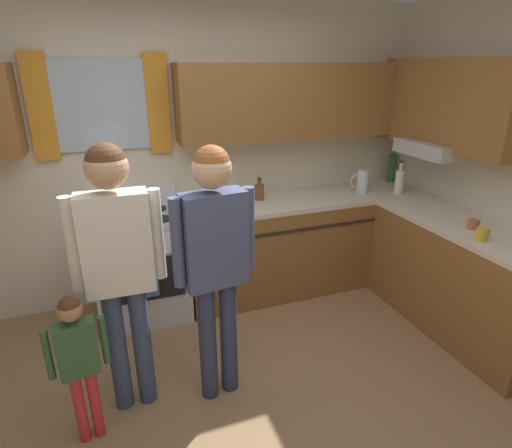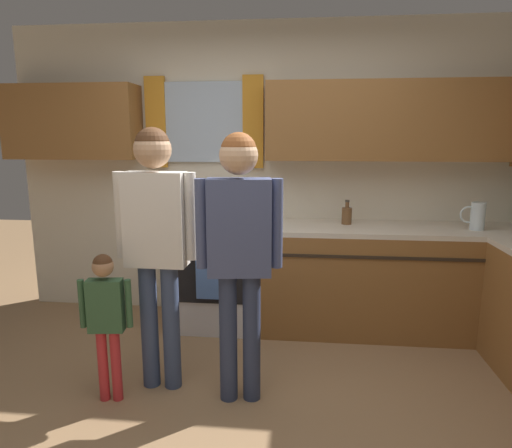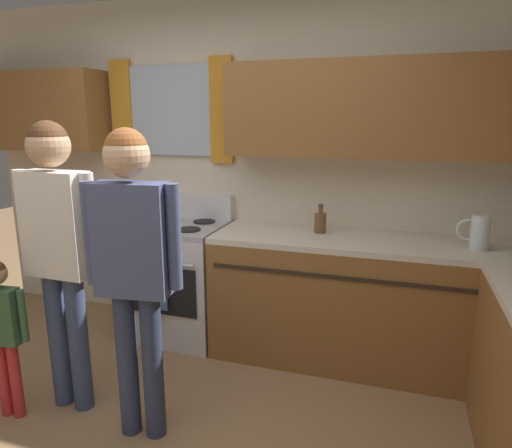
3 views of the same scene
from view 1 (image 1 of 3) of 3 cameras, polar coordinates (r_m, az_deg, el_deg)
ground_plane at (r=2.76m, az=-1.24°, el=-26.93°), size 12.00×12.00×0.00m
back_wall_unit at (r=3.68m, az=-10.04°, el=11.69°), size 4.60×0.42×2.60m
kitchen_counter_run at (r=3.87m, az=14.28°, el=-4.06°), size 2.33×2.18×0.90m
stove_oven at (r=3.66m, az=-15.60°, el=-5.41°), size 0.74×0.67×1.10m
bottle_milk_white at (r=4.18m, az=19.14°, el=5.62°), size 0.08×0.08×0.31m
bottle_squat_brown at (r=3.76m, az=0.48°, el=4.49°), size 0.08×0.08×0.21m
bottle_wine_green at (r=4.58m, az=18.21°, el=7.43°), size 0.08×0.08×0.39m
cup_terracotta at (r=3.49m, az=27.74°, el=-0.01°), size 0.11×0.07×0.08m
mug_mustard_yellow at (r=3.29m, az=28.69°, el=-1.24°), size 0.12×0.08×0.09m
water_pitcher at (r=4.10m, az=14.39°, el=5.71°), size 0.19×0.11×0.22m
adult_holding_child at (r=2.45m, az=-18.50°, el=-3.89°), size 0.52×0.23×1.69m
adult_in_plaid at (r=2.44m, az=-5.69°, el=-3.52°), size 0.51×0.22×1.65m
small_child at (r=2.53m, az=-23.31°, el=-16.14°), size 0.32×0.13×0.95m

